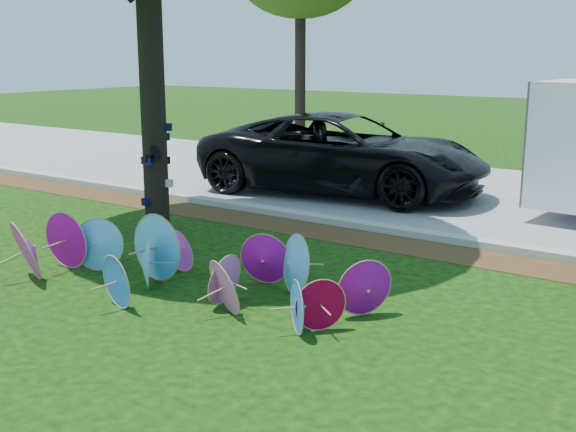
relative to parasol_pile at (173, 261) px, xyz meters
name	(u,v)px	position (x,y,z in m)	size (l,w,h in m)	color
ground	(163,310)	(0.47, -0.68, -0.40)	(90.00, 90.00, 0.00)	black
mulch_strip	(347,236)	(0.47, 3.82, -0.39)	(90.00, 1.00, 0.01)	#472D16
curb	(367,226)	(0.47, 4.52, -0.34)	(90.00, 0.30, 0.12)	#B7B5AD
street	(455,193)	(0.47, 8.67, -0.39)	(90.00, 8.00, 0.01)	gray
parasol_pile	(173,261)	(0.00, 0.00, 0.00)	(5.38, 2.29, 0.97)	#B80A94
black_van	(343,154)	(-1.65, 7.20, 0.50)	(2.99, 6.48, 1.80)	black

